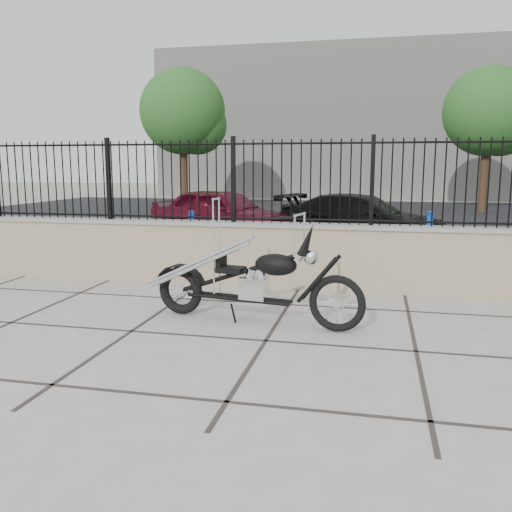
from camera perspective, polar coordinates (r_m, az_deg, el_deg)
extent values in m
plane|color=#99968E|center=(5.67, 1.02, -8.93)|extent=(90.00, 90.00, 0.00)
plane|color=black|center=(17.89, 9.07, 3.70)|extent=(30.00, 30.00, 0.00)
cube|color=gray|center=(7.95, 4.64, 0.00)|extent=(14.00, 0.36, 0.96)
cube|color=black|center=(7.84, 4.74, 7.80)|extent=(14.00, 0.08, 1.20)
cube|color=beige|center=(31.86, 10.88, 13.39)|extent=(22.00, 6.00, 8.00)
imported|color=#4E0B19|center=(13.14, -3.56, 4.46)|extent=(3.97, 2.58, 1.26)
imported|color=black|center=(12.64, 11.08, 3.82)|extent=(4.21, 2.70, 1.14)
cylinder|color=#0B37AD|center=(10.64, -6.77, 2.28)|extent=(0.11, 0.11, 0.92)
cylinder|color=#0C2CB6|center=(10.17, 17.75, 1.74)|extent=(0.15, 0.15, 0.98)
cylinder|color=#382619|center=(22.73, -7.60, 9.05)|extent=(0.32, 0.32, 3.23)
sphere|color=#296124|center=(22.85, -7.75, 15.28)|extent=(3.45, 3.45, 3.45)
cylinder|color=#382619|center=(22.46, 22.90, 8.21)|extent=(0.31, 0.31, 3.10)
sphere|color=#2D6E29|center=(22.56, 23.30, 14.25)|extent=(3.31, 3.31, 3.31)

